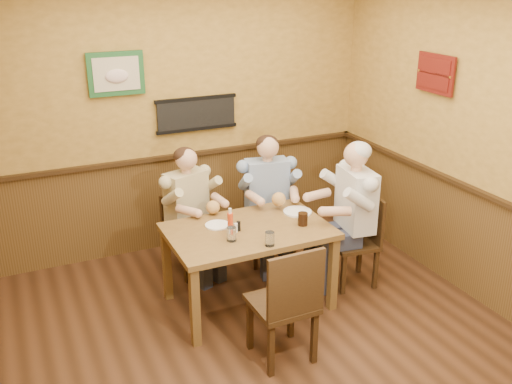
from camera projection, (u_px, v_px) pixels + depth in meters
The scene contains 17 objects.
room at pixel (244, 160), 3.73m from camera, with size 5.02×5.03×2.81m.
dining_table at pixel (248, 238), 4.98m from camera, with size 1.40×0.90×0.75m.
chair_back_left at pixel (188, 234), 5.63m from camera, with size 0.38×0.38×0.82m, color #392612, non-canonical shape.
chair_back_right at pixel (267, 223), 5.84m from camera, with size 0.39×0.39×0.85m, color #392612, non-canonical shape.
chair_right_end at pixel (353, 241), 5.41m from camera, with size 0.41×0.41×0.89m, color #392612, non-canonical shape.
chair_near_side at pixel (282, 301), 4.34m from camera, with size 0.46×0.46×0.99m, color #392612, non-canonical shape.
diner_tan_shirt at pixel (187, 218), 5.56m from camera, with size 0.54×0.54×1.17m, color beige, non-canonical shape.
diner_blue_polo at pixel (267, 207), 5.77m from camera, with size 0.56×0.56×1.22m, color #7B92B8, non-canonical shape.
diner_white_elder at pixel (355, 222), 5.34m from camera, with size 0.59×0.59×1.28m, color silver, non-canonical shape.
water_glass_left at pixel (232, 234), 4.70m from camera, with size 0.08×0.08×0.12m, color white.
water_glass_mid at pixel (270, 239), 4.62m from camera, with size 0.08×0.08×0.12m, color silver.
cola_tumbler at pixel (303, 219), 5.00m from camera, with size 0.09×0.09×0.11m, color black.
hot_sauce_bottle at pixel (230, 222), 4.84m from camera, with size 0.05×0.05×0.20m, color red.
salt_shaker at pixel (236, 228), 4.87m from camera, with size 0.03×0.03×0.08m, color white.
pepper_shaker at pixel (239, 226), 4.89m from camera, with size 0.03×0.03×0.09m, color black.
plate_far_left at pixel (217, 225), 5.00m from camera, with size 0.22×0.22×0.01m, color white.
plate_far_right at pixel (297, 212), 5.27m from camera, with size 0.26×0.26×0.02m, color white.
Camera 1 is at (-1.28, -3.09, 2.84)m, focal length 40.00 mm.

